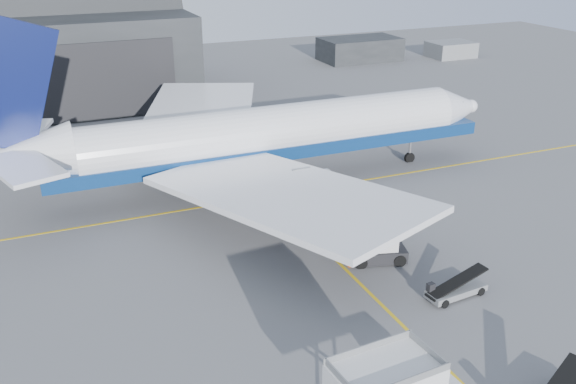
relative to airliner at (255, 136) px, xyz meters
name	(u,v)px	position (x,y,z in m)	size (l,w,h in m)	color
ground	(383,307)	(0.36, -22.74, -4.92)	(200.00, 200.00, 0.00)	#565659
taxi_lines	(303,228)	(0.36, -10.07, -4.91)	(80.00, 42.12, 0.02)	gold
distant_bldg_a	(359,60)	(38.36, 49.26, -4.92)	(14.00, 8.00, 4.00)	black
distant_bldg_b	(450,57)	(55.36, 45.26, -4.92)	(8.00, 6.00, 2.80)	slate
airliner	(255,136)	(0.00, 0.00, 0.00)	(50.09, 48.57, 17.58)	white
pushback_tug	(379,251)	(3.25, -17.13, -4.20)	(4.57, 3.36, 1.90)	black
belt_loader_b	(455,290)	(5.38, -23.53, -4.38)	(4.67, 1.98, 1.75)	slate
traffic_cone	(350,263)	(0.91, -17.12, -4.65)	(0.40, 0.40, 0.57)	#F25207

